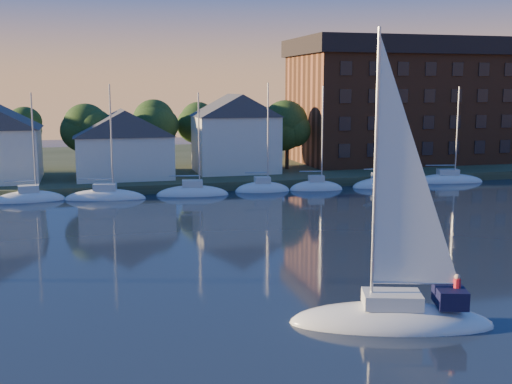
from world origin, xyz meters
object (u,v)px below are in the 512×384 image
object	(u,v)px
clubhouse_east	(235,132)
hero_sailboat	(395,312)
condo_block	(401,100)
clubhouse_centre	(124,143)

from	to	relation	value
clubhouse_east	hero_sailboat	xyz separation A→B (m)	(-3.96, -51.51, -5.37)
hero_sailboat	condo_block	bearing A→B (deg)	-99.80
clubhouse_east	condo_block	xyz separation A→B (m)	(26.00, 5.95, 3.79)
clubhouse_centre	hero_sailboat	distance (m)	50.71
clubhouse_centre	condo_block	size ratio (longest dim) A/B	0.37
clubhouse_east	condo_block	size ratio (longest dim) A/B	0.34
clubhouse_east	hero_sailboat	size ratio (longest dim) A/B	0.68
condo_block	hero_sailboat	distance (m)	65.44
clubhouse_centre	hero_sailboat	world-z (taller)	hero_sailboat
condo_block	hero_sailboat	world-z (taller)	condo_block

